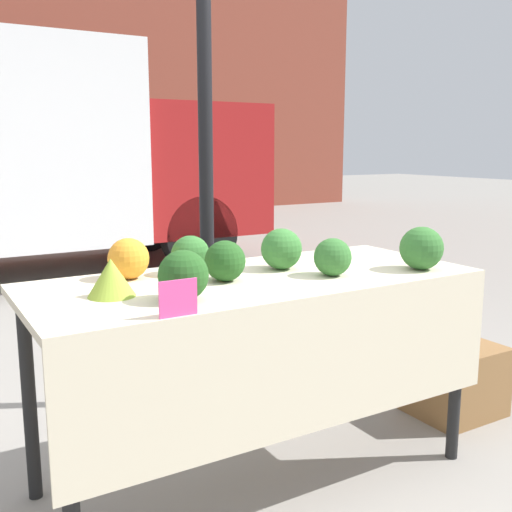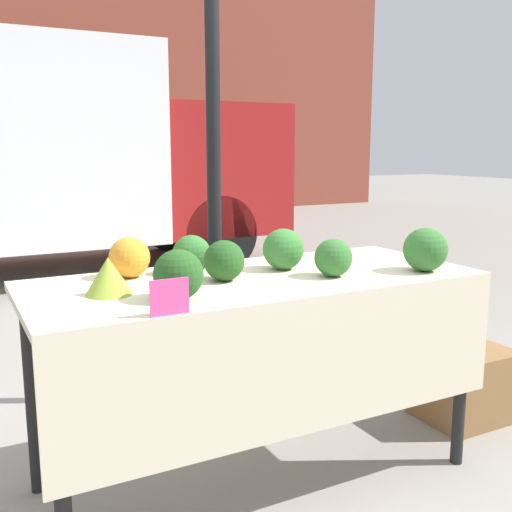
{
  "view_description": "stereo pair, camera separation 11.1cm",
  "coord_description": "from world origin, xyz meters",
  "px_view_note": "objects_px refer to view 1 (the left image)",
  "views": [
    {
      "loc": [
        -1.12,
        -1.89,
        1.3
      ],
      "look_at": [
        0.0,
        0.0,
        0.9
      ],
      "focal_mm": 42.0,
      "sensor_mm": 36.0,
      "label": 1
    },
    {
      "loc": [
        -1.03,
        -1.95,
        1.3
      ],
      "look_at": [
        0.0,
        0.0,
        0.9
      ],
      "focal_mm": 42.0,
      "sensor_mm": 36.0,
      "label": 2
    }
  ],
  "objects_px": {
    "produce_crate": "(455,379)",
    "parked_truck": "(20,154)",
    "orange_cauliflower": "(129,259)",
    "price_sign": "(178,298)"
  },
  "relations": [
    {
      "from": "parked_truck",
      "to": "orange_cauliflower",
      "type": "bearing_deg",
      "value": -94.85
    },
    {
      "from": "orange_cauliflower",
      "to": "price_sign",
      "type": "xyz_separation_m",
      "value": [
        -0.04,
        -0.56,
        -0.02
      ]
    },
    {
      "from": "orange_cauliflower",
      "to": "produce_crate",
      "type": "bearing_deg",
      "value": -7.64
    },
    {
      "from": "parked_truck",
      "to": "price_sign",
      "type": "distance_m",
      "value": 4.89
    },
    {
      "from": "price_sign",
      "to": "parked_truck",
      "type": "bearing_deg",
      "value": 85.2
    },
    {
      "from": "produce_crate",
      "to": "parked_truck",
      "type": "bearing_deg",
      "value": 104.85
    },
    {
      "from": "price_sign",
      "to": "produce_crate",
      "type": "bearing_deg",
      "value": 12.2
    },
    {
      "from": "orange_cauliflower",
      "to": "produce_crate",
      "type": "height_order",
      "value": "orange_cauliflower"
    },
    {
      "from": "parked_truck",
      "to": "produce_crate",
      "type": "distance_m",
      "value": 4.78
    },
    {
      "from": "orange_cauliflower",
      "to": "produce_crate",
      "type": "distance_m",
      "value": 1.73
    }
  ]
}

